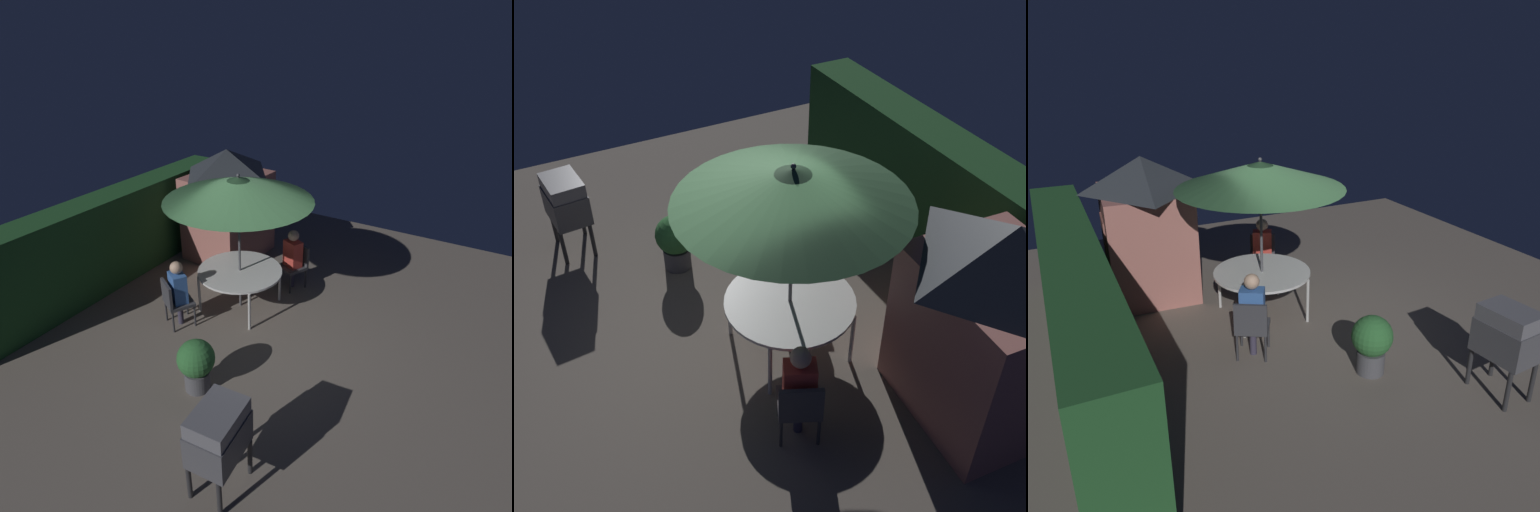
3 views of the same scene
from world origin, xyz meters
The scene contains 11 objects.
ground_plane centered at (0.00, 0.00, 0.00)m, with size 11.00×11.00×0.00m, color #6B6056.
hedge_backdrop centered at (0.00, 3.50, 0.93)m, with size 6.54×0.71×1.86m.
garden_shed centered at (2.23, 2.13, 1.26)m, with size 1.91×1.62×2.47m.
patio_table centered at (0.52, 0.70, 0.73)m, with size 1.57×1.57×0.78m.
patio_umbrella centered at (0.52, 0.70, 2.35)m, with size 2.60×2.60×2.62m.
bbq_grill centered at (-2.73, -1.16, 0.85)m, with size 0.74×0.56×1.20m.
chair_near_shed centered at (1.74, 0.15, 0.52)m, with size 0.61×0.61×0.90m.
chair_far_side centered at (-0.59, 1.35, 0.52)m, with size 0.63×0.63×0.90m.
potted_plant_by_shed centered at (-1.63, 0.05, 0.47)m, with size 0.56×0.56×0.84m.
person_in_red centered at (1.66, 0.18, 0.78)m, with size 0.36×0.41×1.26m.
person_in_blue centered at (-0.51, 1.30, 0.78)m, with size 0.38×0.41×1.26m.
Camera 2 is at (5.38, -2.09, 5.85)m, focal length 44.91 mm.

